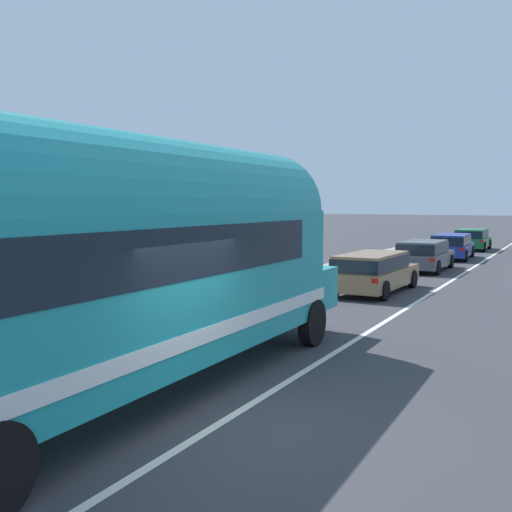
% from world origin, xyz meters
% --- Properties ---
extents(ground_plane, '(300.00, 300.00, 0.00)m').
position_xyz_m(ground_plane, '(0.00, 0.00, 0.00)').
color(ground_plane, '#38383D').
extents(lane_markings, '(3.71, 80.00, 0.01)m').
position_xyz_m(lane_markings, '(-1.65, 12.00, 0.00)').
color(lane_markings, silver).
rests_on(lane_markings, ground).
extents(sidewalk_slab, '(2.73, 90.00, 0.15)m').
position_xyz_m(sidewalk_slab, '(-4.95, 10.00, 0.07)').
color(sidewalk_slab, gray).
rests_on(sidewalk_slab, ground).
extents(painted_bus, '(2.70, 12.68, 4.12)m').
position_xyz_m(painted_bus, '(-1.78, -0.24, 2.30)').
color(painted_bus, teal).
rests_on(painted_bus, ground).
extents(car_lead, '(1.97, 4.81, 1.37)m').
position_xyz_m(car_lead, '(-1.78, 12.82, 0.80)').
color(car_lead, olive).
rests_on(car_lead, ground).
extents(car_second, '(1.96, 4.60, 1.37)m').
position_xyz_m(car_second, '(-1.77, 20.39, 0.79)').
color(car_second, '#474C51').
rests_on(car_second, ground).
extents(car_third, '(2.08, 4.63, 1.37)m').
position_xyz_m(car_third, '(-1.71, 26.87, 0.80)').
color(car_third, navy).
rests_on(car_third, ground).
extents(car_fourth, '(1.98, 4.28, 1.37)m').
position_xyz_m(car_fourth, '(-1.71, 34.03, 0.79)').
color(car_fourth, '#196633').
rests_on(car_fourth, ground).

